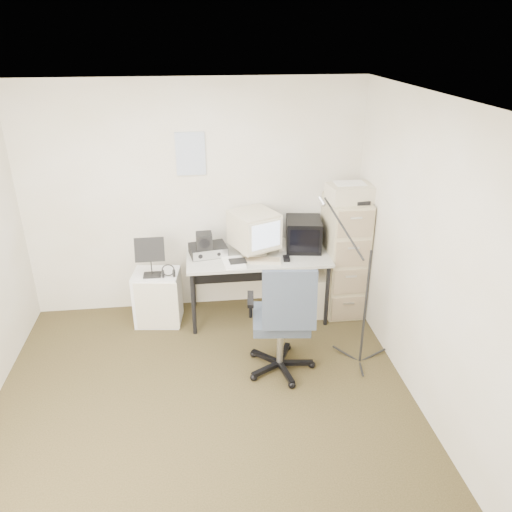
{
  "coord_description": "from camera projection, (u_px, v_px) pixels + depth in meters",
  "views": [
    {
      "loc": [
        0.02,
        -3.32,
        2.93
      ],
      "look_at": [
        0.55,
        0.95,
        0.95
      ],
      "focal_mm": 35.0,
      "sensor_mm": 36.0,
      "label": 1
    }
  ],
  "objects": [
    {
      "name": "ceiling",
      "position": [
        189.0,
        101.0,
        3.17
      ],
      "size": [
        3.6,
        3.6,
        0.01
      ],
      "primitive_type": "cube",
      "color": "white",
      "rests_on": "ground"
    },
    {
      "name": "headphones",
      "position": [
        168.0,
        273.0,
        5.12
      ],
      "size": [
        0.18,
        0.18,
        0.03
      ],
      "primitive_type": "torus",
      "rotation": [
        0.0,
        0.0,
        0.29
      ],
      "color": "black",
      "rests_on": "side_cart"
    },
    {
      "name": "side_cart",
      "position": [
        158.0,
        297.0,
        5.34
      ],
      "size": [
        0.51,
        0.43,
        0.58
      ],
      "primitive_type": "cube",
      "rotation": [
        0.0,
        0.0,
        -0.12
      ],
      "color": "white",
      "rests_on": "floor"
    },
    {
      "name": "desk",
      "position": [
        258.0,
        285.0,
        5.44
      ],
      "size": [
        1.5,
        0.7,
        0.73
      ],
      "primitive_type": "cube",
      "color": "#BBBAAC",
      "rests_on": "floor"
    },
    {
      "name": "office_chair",
      "position": [
        281.0,
        317.0,
        4.47
      ],
      "size": [
        0.72,
        0.72,
        1.13
      ],
      "primitive_type": "cube",
      "rotation": [
        0.0,
        0.0,
        -0.11
      ],
      "color": "#3E4655",
      "rests_on": "floor"
    },
    {
      "name": "wall_back",
      "position": [
        195.0,
        200.0,
        5.31
      ],
      "size": [
        3.6,
        0.02,
        2.5
      ],
      "primitive_type": "cube",
      "color": "#C3B696",
      "rests_on": "ground"
    },
    {
      "name": "radio_receiver",
      "position": [
        208.0,
        250.0,
        5.27
      ],
      "size": [
        0.42,
        0.33,
        0.11
      ],
      "primitive_type": "cube",
      "rotation": [
        0.0,
        0.0,
        0.17
      ],
      "color": "black",
      "rests_on": "desk"
    },
    {
      "name": "floor",
      "position": [
        205.0,
        408.0,
        4.22
      ],
      "size": [
        3.6,
        3.6,
        0.01
      ],
      "primitive_type": "cube",
      "color": "#2D2914",
      "rests_on": "ground"
    },
    {
      "name": "keyboard",
      "position": [
        261.0,
        261.0,
        5.13
      ],
      "size": [
        0.42,
        0.21,
        0.02
      ],
      "primitive_type": "cube",
      "rotation": [
        0.0,
        0.0,
        -0.16
      ],
      "color": "beige",
      "rests_on": "desk"
    },
    {
      "name": "pc_tower",
      "position": [
        319.0,
        290.0,
        5.61
      ],
      "size": [
        0.24,
        0.51,
        0.47
      ],
      "primitive_type": "cube",
      "rotation": [
        0.0,
        0.0,
        -0.03
      ],
      "color": "beige",
      "rests_on": "floor"
    },
    {
      "name": "printer",
      "position": [
        350.0,
        193.0,
        5.08
      ],
      "size": [
        0.48,
        0.36,
        0.17
      ],
      "primitive_type": "cube",
      "rotation": [
        0.0,
        0.0,
        0.11
      ],
      "color": "beige",
      "rests_on": "filing_cabinet"
    },
    {
      "name": "music_stand",
      "position": [
        150.0,
        257.0,
        5.07
      ],
      "size": [
        0.32,
        0.22,
        0.44
      ],
      "primitive_type": "cube",
      "rotation": [
        0.0,
        0.0,
        0.22
      ],
      "color": "black",
      "rests_on": "side_cart"
    },
    {
      "name": "desk_speaker",
      "position": [
        281.0,
        245.0,
        5.36
      ],
      "size": [
        0.08,
        0.08,
        0.14
      ],
      "primitive_type": "cube",
      "rotation": [
        0.0,
        0.0,
        0.16
      ],
      "color": "beige",
      "rests_on": "desk"
    },
    {
      "name": "crt_tv",
      "position": [
        304.0,
        234.0,
        5.37
      ],
      "size": [
        0.42,
        0.44,
        0.34
      ],
      "primitive_type": "cube",
      "rotation": [
        0.0,
        0.0,
        -0.15
      ],
      "color": "black",
      "rests_on": "desk"
    },
    {
      "name": "wall_calendar",
      "position": [
        191.0,
        154.0,
        5.09
      ],
      "size": [
        0.3,
        0.02,
        0.44
      ],
      "primitive_type": "cube",
      "color": "white",
      "rests_on": "wall_back"
    },
    {
      "name": "filing_cabinet",
      "position": [
        343.0,
        256.0,
        5.45
      ],
      "size": [
        0.4,
        0.6,
        1.3
      ],
      "primitive_type": "cube",
      "color": "#C9BA89",
      "rests_on": "floor"
    },
    {
      "name": "crt_monitor",
      "position": [
        254.0,
        233.0,
        5.22
      ],
      "size": [
        0.56,
        0.57,
        0.46
      ],
      "primitive_type": "cube",
      "rotation": [
        0.0,
        0.0,
        0.42
      ],
      "color": "beige",
      "rests_on": "desk"
    },
    {
      "name": "papers",
      "position": [
        234.0,
        262.0,
        5.09
      ],
      "size": [
        0.24,
        0.31,
        0.02
      ],
      "primitive_type": "cube",
      "rotation": [
        0.0,
        0.0,
        0.1
      ],
      "color": "white",
      "rests_on": "desk"
    },
    {
      "name": "radio_speaker",
      "position": [
        204.0,
        240.0,
        5.16
      ],
      "size": [
        0.17,
        0.16,
        0.16
      ],
      "primitive_type": "cube",
      "rotation": [
        0.0,
        0.0,
        0.05
      ],
      "color": "black",
      "rests_on": "radio_receiver"
    },
    {
      "name": "mouse",
      "position": [
        286.0,
        258.0,
        5.17
      ],
      "size": [
        0.07,
        0.12,
        0.03
      ],
      "primitive_type": "cube",
      "rotation": [
        0.0,
        0.0,
        -0.07
      ],
      "color": "black",
      "rests_on": "desk"
    },
    {
      "name": "wall_front",
      "position": [
        207.0,
        472.0,
        2.07
      ],
      "size": [
        3.6,
        0.02,
        2.5
      ],
      "primitive_type": "cube",
      "color": "#C3B696",
      "rests_on": "ground"
    },
    {
      "name": "mic_stand",
      "position": [
        367.0,
        291.0,
        4.49
      ],
      "size": [
        0.03,
        0.03,
        1.53
      ],
      "primitive_type": "cylinder",
      "rotation": [
        0.0,
        0.0,
        1.9
      ],
      "color": "black",
      "rests_on": "floor"
    },
    {
      "name": "wall_right",
      "position": [
        430.0,
        263.0,
        3.89
      ],
      "size": [
        0.02,
        3.6,
        2.5
      ],
      "primitive_type": "cube",
      "color": "#C3B696",
      "rests_on": "ground"
    }
  ]
}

